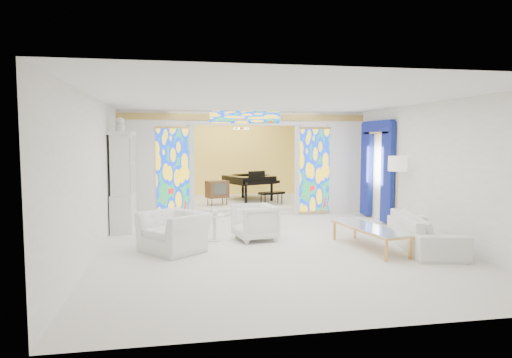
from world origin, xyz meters
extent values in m
plane|color=beige|center=(0.00, 0.00, 0.00)|extent=(12.00, 12.00, 0.00)
cube|color=white|center=(0.00, 0.00, 3.00)|extent=(7.00, 12.00, 0.02)
cube|color=white|center=(0.00, 6.00, 1.50)|extent=(7.00, 0.02, 3.00)
cube|color=white|center=(0.00, -6.00, 1.50)|extent=(7.00, 0.02, 3.00)
cube|color=white|center=(-3.50, 0.00, 1.50)|extent=(0.02, 12.00, 3.00)
cube|color=white|center=(3.50, 0.00, 1.50)|extent=(0.02, 12.00, 3.00)
cube|color=white|center=(-2.50, 2.00, 1.50)|extent=(2.00, 0.18, 3.00)
cube|color=white|center=(2.50, 2.00, 1.50)|extent=(2.00, 0.18, 3.00)
cube|color=white|center=(0.00, 2.00, 2.80)|extent=(3.00, 0.18, 0.40)
cube|color=silver|center=(-1.50, 1.90, 1.30)|extent=(0.12, 0.06, 2.60)
cube|color=silver|center=(1.50, 1.90, 1.30)|extent=(0.12, 0.06, 2.60)
cube|color=silver|center=(0.00, 1.90, 2.65)|extent=(3.24, 0.06, 0.12)
cube|color=tan|center=(0.00, 1.90, 2.82)|extent=(7.00, 0.05, 0.18)
cube|color=gold|center=(-2.03, 1.89, 1.30)|extent=(0.90, 0.04, 2.40)
cube|color=gold|center=(2.03, 1.89, 1.30)|extent=(0.90, 0.04, 2.40)
cube|color=gold|center=(0.00, 1.89, 2.82)|extent=(2.00, 0.04, 0.34)
cube|color=beige|center=(0.00, 4.10, 0.09)|extent=(6.80, 3.80, 0.18)
cube|color=#F7D055|center=(0.00, 5.88, 1.50)|extent=(6.70, 0.10, 2.90)
cylinder|color=gold|center=(0.20, 4.00, 2.55)|extent=(0.48, 0.48, 0.30)
cube|color=navy|center=(3.40, 0.05, 1.35)|extent=(0.12, 0.55, 2.60)
cube|color=navy|center=(3.40, 1.35, 1.35)|extent=(0.12, 0.55, 2.60)
cube|color=navy|center=(3.40, 0.70, 2.55)|extent=(0.14, 1.70, 0.30)
cube|color=#E5B251|center=(3.40, 0.70, 2.38)|extent=(0.12, 1.50, 0.06)
cube|color=silver|center=(-3.22, 0.60, 0.45)|extent=(0.50, 1.40, 0.90)
cube|color=silver|center=(-3.22, 0.60, 1.60)|extent=(0.44, 1.30, 1.40)
cube|color=silver|center=(-2.99, 0.60, 1.60)|extent=(0.01, 1.20, 1.30)
cube|color=silver|center=(-3.22, 0.60, 2.34)|extent=(0.56, 1.46, 0.08)
cylinder|color=white|center=(-3.22, 0.25, 2.46)|extent=(0.22, 0.22, 0.16)
sphere|color=white|center=(-3.22, 0.25, 2.62)|extent=(0.20, 0.20, 0.20)
imported|color=white|center=(-2.02, -1.82, 0.39)|extent=(1.55, 1.57, 0.77)
imported|color=white|center=(-0.28, -1.13, 0.39)|extent=(1.00, 0.98, 0.78)
imported|color=white|center=(2.95, -2.52, 0.35)|extent=(1.43, 2.52, 0.69)
cylinder|color=silver|center=(-1.16, -1.04, 0.55)|extent=(0.59, 0.59, 0.03)
cylinder|color=silver|center=(-1.16, -1.04, 0.28)|extent=(0.10, 0.10, 0.53)
cylinder|color=silver|center=(-1.16, -1.04, 0.01)|extent=(0.40, 0.40, 0.03)
imported|color=white|center=(-1.16, -1.04, 0.67)|extent=(0.20, 0.20, 0.20)
cube|color=silver|center=(1.84, -2.34, 0.43)|extent=(0.89, 2.06, 0.04)
cube|color=gold|center=(1.84, -2.34, 0.41)|extent=(0.93, 2.10, 0.03)
cube|color=gold|center=(1.73, -3.31, 0.20)|extent=(0.05, 0.05, 0.41)
cube|color=gold|center=(2.24, -3.23, 0.20)|extent=(0.05, 0.05, 0.41)
cube|color=gold|center=(1.44, -1.44, 0.20)|extent=(0.05, 0.05, 0.41)
cube|color=gold|center=(1.95, -1.36, 0.20)|extent=(0.05, 0.05, 0.41)
cylinder|color=gold|center=(3.20, -0.85, 0.02)|extent=(0.38, 0.38, 0.03)
cylinder|color=gold|center=(3.20, -0.85, 0.83)|extent=(0.04, 0.04, 1.65)
cylinder|color=silver|center=(3.20, -0.85, 1.63)|extent=(0.55, 0.55, 0.35)
cube|color=black|center=(0.47, 4.14, 0.86)|extent=(1.74, 1.79, 0.25)
cylinder|color=black|center=(0.60, 4.54, 0.86)|extent=(1.69, 1.69, 0.25)
cube|color=black|center=(0.77, 3.39, 0.83)|extent=(1.23, 0.71, 0.09)
cube|color=beige|center=(0.80, 3.33, 0.85)|extent=(1.08, 0.51, 0.03)
cube|color=black|center=(0.65, 3.68, 1.06)|extent=(0.59, 0.26, 0.23)
cube|color=black|center=(0.98, 2.89, 0.54)|extent=(0.87, 0.60, 0.07)
cylinder|color=black|center=(0.24, 3.37, 0.46)|extent=(0.12, 0.12, 0.56)
cylinder|color=black|center=(1.16, 3.75, 0.46)|extent=(0.12, 0.12, 0.56)
cylinder|color=black|center=(0.35, 4.68, 0.46)|extent=(0.12, 0.12, 0.56)
cube|color=#543A1E|center=(-0.69, 3.14, 0.67)|extent=(0.75, 0.62, 0.52)
cube|color=#393F3C|center=(-0.62, 2.93, 0.70)|extent=(0.40, 0.15, 0.33)
cone|color=#543A1E|center=(-0.88, 2.91, 0.29)|extent=(0.05, 0.05, 0.23)
cone|color=#543A1E|center=(-0.41, 3.07, 0.29)|extent=(0.05, 0.05, 0.23)
cone|color=#543A1E|center=(-0.98, 3.20, 0.29)|extent=(0.05, 0.05, 0.23)
cone|color=#543A1E|center=(-0.50, 3.36, 0.29)|extent=(0.05, 0.05, 0.23)
camera|label=1|loc=(-2.03, -10.81, 2.20)|focal=32.00mm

